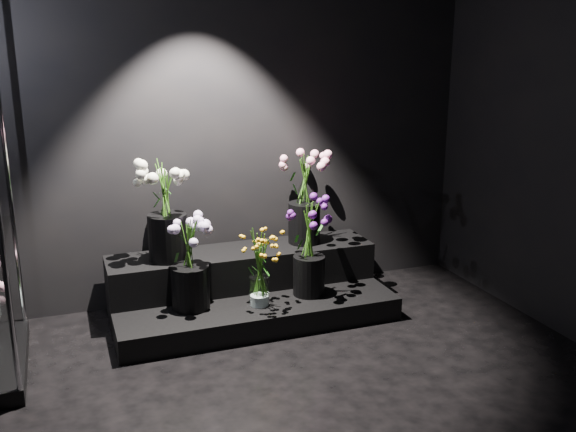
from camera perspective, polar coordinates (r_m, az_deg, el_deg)
wall_back at (r=4.76m, az=-6.61°, el=8.94°), size 4.00×0.00×4.00m
display_riser at (r=4.71m, az=-3.62°, el=-6.37°), size 1.96×0.87×0.44m
bouquet_orange_bells at (r=4.35m, az=-2.58°, el=-4.60°), size 0.28×0.28×0.54m
bouquet_lilac at (r=4.33m, az=-8.77°, el=-3.71°), size 0.44×0.44×0.64m
bouquet_purple at (r=4.51m, az=1.90°, el=-2.43°), size 0.35×0.35×0.68m
bouquet_cream_roses at (r=4.48m, az=-10.78°, el=0.96°), size 0.45×0.45×0.71m
bouquet_pink_roses at (r=4.79m, az=1.47°, el=2.21°), size 0.49×0.49×0.68m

